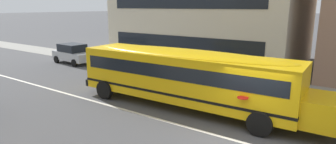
% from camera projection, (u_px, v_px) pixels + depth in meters
% --- Properties ---
extents(ground_plane, '(400.00, 400.00, 0.00)m').
position_uv_depth(ground_plane, '(244.00, 143.00, 10.26)').
color(ground_plane, '#4C4C4F').
extents(sidewalk_far, '(120.00, 3.00, 0.01)m').
position_uv_depth(sidewalk_far, '(296.00, 89.00, 16.86)').
color(sidewalk_far, gray).
rests_on(sidewalk_far, ground_plane).
extents(lane_centreline, '(110.00, 0.16, 0.01)m').
position_uv_depth(lane_centreline, '(244.00, 143.00, 10.26)').
color(lane_centreline, silver).
rests_on(lane_centreline, ground_plane).
extents(school_bus, '(12.54, 2.98, 2.79)m').
position_uv_depth(school_bus, '(188.00, 74.00, 13.49)').
color(school_bus, yellow).
rests_on(school_bus, ground_plane).
extents(parked_car_silver_by_hydrant, '(3.99, 2.06, 1.64)m').
position_uv_depth(parked_car_silver_by_hydrant, '(73.00, 53.00, 24.42)').
color(parked_car_silver_by_hydrant, '#B7BABF').
rests_on(parked_car_silver_by_hydrant, ground_plane).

